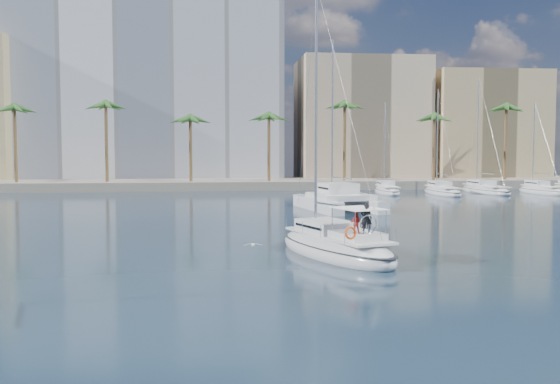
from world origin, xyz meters
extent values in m
plane|color=black|center=(0.00, 0.00, 0.00)|extent=(160.00, 160.00, 0.00)
cube|color=gray|center=(0.00, 61.00, 0.60)|extent=(120.00, 14.00, 1.20)
cube|color=silver|center=(-12.00, 73.00, 14.00)|extent=(42.00, 16.00, 28.00)
cube|color=tan|center=(22.00, 70.00, 10.00)|extent=(20.00, 14.00, 20.00)
cube|color=tan|center=(42.00, 68.00, 9.00)|extent=(18.00, 12.00, 18.00)
cylinder|color=brown|center=(0.00, 57.00, 5.25)|extent=(0.44, 0.44, 10.50)
sphere|color=#29551F|center=(0.00, 57.00, 10.50)|extent=(3.60, 3.60, 3.60)
cylinder|color=brown|center=(34.00, 57.00, 5.25)|extent=(0.44, 0.44, 10.50)
sphere|color=#29551F|center=(34.00, 57.00, 10.50)|extent=(3.60, 3.60, 3.60)
ellipsoid|color=silver|center=(4.38, 2.63, 0.32)|extent=(6.47, 10.83, 2.14)
ellipsoid|color=black|center=(4.38, 2.63, 0.62)|extent=(6.53, 10.94, 0.18)
cube|color=silver|center=(4.45, 2.44, 1.13)|extent=(4.73, 8.08, 0.12)
cube|color=silver|center=(4.06, 3.57, 1.49)|extent=(3.19, 3.91, 0.60)
cube|color=black|center=(4.06, 3.57, 1.51)|extent=(3.08, 3.54, 0.14)
cylinder|color=#B7BABF|center=(3.67, 4.69, 7.96)|extent=(0.15, 0.15, 13.54)
cylinder|color=#B7BABF|center=(4.35, 2.72, 2.69)|extent=(1.46, 3.98, 0.11)
cube|color=silver|center=(5.09, 0.56, 1.37)|extent=(2.69, 3.08, 0.36)
cube|color=white|center=(5.13, 0.47, 2.74)|extent=(2.69, 3.08, 0.04)
torus|color=silver|center=(5.42, -0.38, 2.04)|extent=(0.92, 0.36, 0.96)
torus|color=#E7490C|center=(4.35, -1.16, 1.74)|extent=(0.66, 0.39, 0.64)
imported|color=black|center=(5.37, -0.14, 2.30)|extent=(0.63, 0.51, 1.50)
imported|color=red|center=(4.87, 0.04, 2.08)|extent=(0.63, 0.56, 1.07)
cube|color=silver|center=(7.53, 26.91, 0.55)|extent=(3.00, 10.91, 1.10)
cube|color=silver|center=(11.71, 27.62, 0.55)|extent=(3.00, 10.91, 1.10)
cube|color=silver|center=(9.71, 26.73, 1.30)|extent=(5.77, 6.70, 0.50)
cube|color=silver|center=(9.62, 27.27, 2.00)|extent=(3.49, 3.71, 1.00)
cube|color=black|center=(9.62, 27.27, 2.05)|extent=(3.44, 3.29, 0.18)
cylinder|color=#B7BABF|center=(9.35, 28.87, 8.74)|extent=(0.18, 0.18, 14.49)
ellipsoid|color=silver|center=(-0.07, 1.72, 0.80)|extent=(0.20, 0.38, 0.18)
sphere|color=silver|center=(-0.07, 1.90, 0.82)|extent=(0.10, 0.10, 0.10)
cube|color=gray|center=(-0.34, 1.72, 0.83)|extent=(0.44, 0.16, 0.10)
cube|color=gray|center=(0.20, 1.72, 0.83)|extent=(0.44, 0.16, 0.10)
camera|label=1|loc=(-2.17, -29.80, 5.72)|focal=40.00mm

